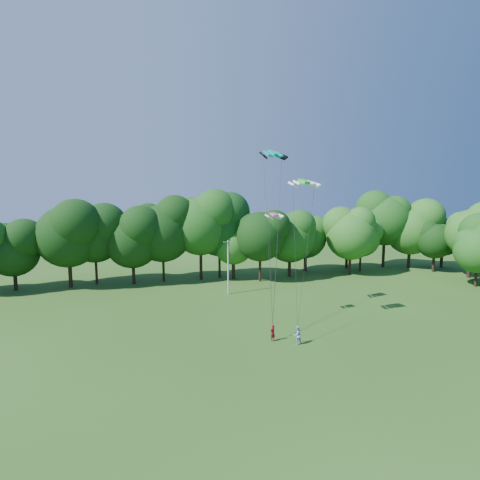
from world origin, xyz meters
name	(u,v)px	position (x,y,z in m)	size (l,w,h in m)	color
ground	(286,415)	(0.00, 0.00, 0.00)	(160.00, 160.00, 0.00)	#264B14
utility_pole	(228,266)	(4.38, 27.62, 3.72)	(1.35, 0.64, 7.18)	#BBBCB2
kite_flyer_left	(273,333)	(3.68, 10.85, 0.77)	(0.57, 0.37, 1.55)	maroon
kite_flyer_right	(297,335)	(5.47, 9.51, 0.83)	(0.81, 0.63, 1.66)	#A0B9DE
kite_teal	(273,152)	(6.58, 18.10, 17.51)	(3.13, 1.85, 0.72)	#059F97
kite_green	(304,181)	(8.11, 13.91, 14.38)	(3.08, 1.54, 0.53)	#20D621
kite_pink	(274,215)	(5.93, 16.02, 11.09)	(1.94, 1.13, 0.33)	#FA45B7
tree_back_center	(219,224)	(5.87, 37.74, 8.61)	(9.48, 9.48, 13.79)	#332714
tree_back_east	(347,236)	(29.44, 37.94, 5.92)	(6.52, 6.52, 9.48)	#322614
tree_flank_east	(478,243)	(39.34, 20.60, 6.29)	(6.92, 6.92, 10.07)	#321F14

